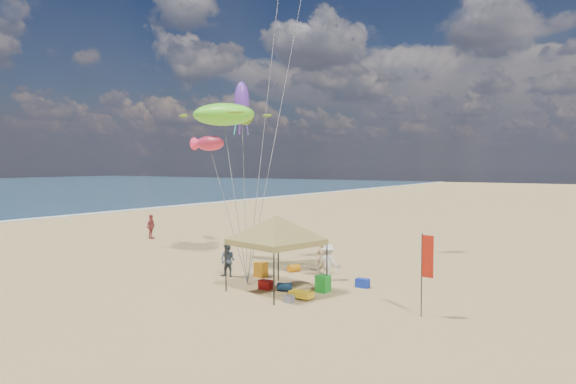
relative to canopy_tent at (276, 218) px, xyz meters
name	(u,v)px	position (x,y,z in m)	size (l,w,h in m)	color
ground	(250,288)	(-1.31, -0.12, -3.08)	(280.00, 280.00, 0.00)	tan
canopy_tent	(276,218)	(0.00, 0.00, 0.00)	(5.85, 5.85, 3.70)	black
feather_flag	(426,261)	(6.43, -0.22, -1.12)	(0.45, 0.08, 2.93)	black
cooler_red	(266,285)	(-0.65, 0.15, -2.89)	(0.54, 0.38, 0.38)	#B1110E
cooler_blue	(362,283)	(2.65, 2.70, -2.89)	(0.54, 0.38, 0.38)	#13299F
bag_navy	(285,287)	(0.26, 0.25, -2.90)	(0.36, 0.36, 0.60)	#0C2036
bag_orange	(294,268)	(-1.64, 3.90, -2.90)	(0.36, 0.36, 0.60)	#CD740B
chair_green	(323,284)	(1.63, 1.06, -2.73)	(0.50, 0.50, 0.70)	#198A22
chair_yellow	(261,269)	(-2.30, 2.06, -2.73)	(0.50, 0.50, 0.70)	orange
crate_grey	(289,299)	(1.40, -1.16, -2.94)	(0.34, 0.30, 0.28)	slate
beach_cart	(301,294)	(1.50, -0.45, -2.88)	(0.90, 0.50, 0.24)	gold
person_near_a	(322,258)	(-0.27, 4.32, -2.31)	(0.56, 0.37, 1.55)	tan
person_near_b	(228,261)	(-3.56, 1.14, -2.29)	(0.76, 0.60, 1.57)	#343D47
person_near_c	(328,262)	(0.70, 3.18, -2.26)	(1.06, 0.61, 1.64)	silver
person_far_a	(151,227)	(-16.41, 8.11, -2.20)	(1.03, 0.43, 1.76)	#9A3C3B
turtle_kite	(224,115)	(-5.48, 3.18, 4.78)	(3.42, 2.74, 1.14)	#66F32C
fish_kite	(210,143)	(-7.55, 4.47, 3.39)	(1.87, 0.94, 0.83)	#FB315D
squid_kite	(242,101)	(-6.85, 6.42, 5.85)	(0.87, 0.87, 2.25)	#6732B4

